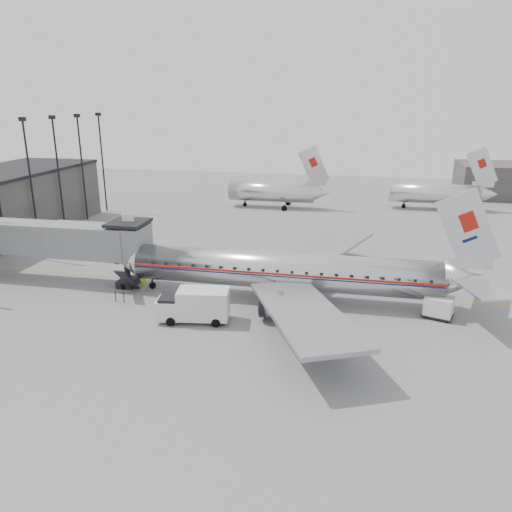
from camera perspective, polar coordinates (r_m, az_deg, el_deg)
The scene contains 11 objects.
ground at distance 43.72m, azimuth -5.33°, elevation -5.94°, with size 160.00×160.00×0.00m, color slate.
apron_line at distance 48.40m, azimuth 0.14°, elevation -3.46°, with size 0.15×60.00×0.01m, color gold.
jet_bridge at distance 52.51m, azimuth -21.94°, elevation 1.72°, with size 21.00×6.20×7.10m.
floodlight_masts at distance 65.36m, azimuth -25.94°, elevation 7.93°, with size 0.90×42.25×15.25m.
distant_aircraft_near at distance 82.73m, azimuth 1.92°, elevation 7.42°, with size 16.39×3.20×10.26m.
distant_aircraft_mid at distance 86.36m, azimuth 19.78°, elevation 6.83°, with size 16.39×3.20×10.26m.
airliner at distance 44.46m, azimuth 4.11°, elevation -1.75°, with size 34.01×31.55×10.76m.
service_van at distance 40.89m, azimuth -7.08°, elevation -5.54°, with size 6.07×3.04×2.73m.
baggage_cart_navy at distance 43.73m, azimuth 5.58°, elevation -4.82°, with size 2.32×2.10×1.49m.
baggage_cart_white at distance 44.05m, azimuth 20.14°, elevation -5.47°, with size 2.73×2.38×1.81m.
ramp_worker at distance 48.50m, azimuth -12.72°, elevation -2.72°, with size 0.67×0.44×1.83m, color #A3D318.
Camera 1 is at (12.07, -38.22, 17.47)m, focal length 35.00 mm.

